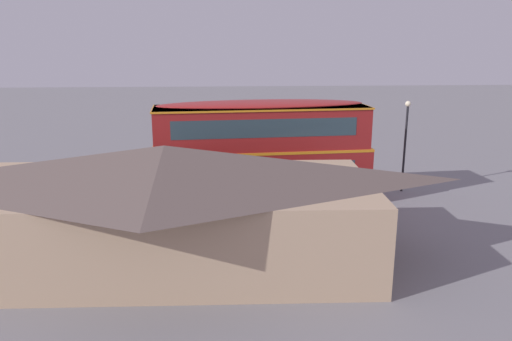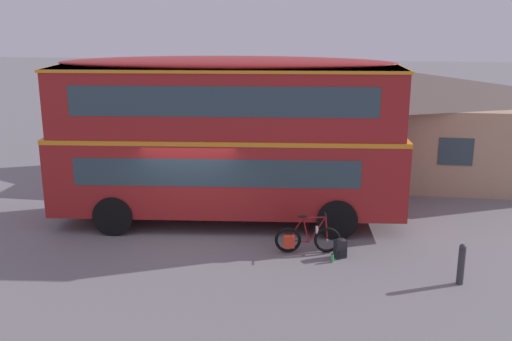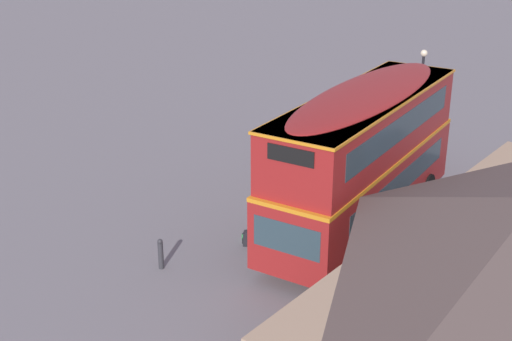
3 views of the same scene
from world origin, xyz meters
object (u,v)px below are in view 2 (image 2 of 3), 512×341
Objects in this scene: touring_bicycle at (305,239)px; water_bottle_green_metal at (332,258)px; kerb_bollard at (461,264)px; backpack_on_ground at (340,248)px; double_decker_bus at (227,133)px.

touring_bicycle is 7.40× the size of water_bottle_green_metal.
kerb_bollard is at bearing -20.74° from touring_bicycle.
water_bottle_green_metal is 3.02m from kerb_bollard.
backpack_on_ground is 0.53× the size of kerb_bollard.
water_bottle_green_metal is at bearing -36.94° from touring_bicycle.
touring_bicycle is (2.34, -2.04, -2.27)m from double_decker_bus.
water_bottle_green_metal is (3.03, -2.56, -2.54)m from double_decker_bus.
double_decker_bus reaches higher than water_bottle_green_metal.
water_bottle_green_metal is at bearing -121.32° from backpack_on_ground.
kerb_bollard reaches higher than water_bottle_green_metal.
backpack_on_ground is at bearing 58.68° from water_bottle_green_metal.
kerb_bollard is at bearing -29.86° from double_decker_bus.
double_decker_bus is at bearing 138.93° from touring_bicycle.
kerb_bollard is (5.91, -3.39, -2.14)m from double_decker_bus.
double_decker_bus is 44.21× the size of water_bottle_green_metal.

